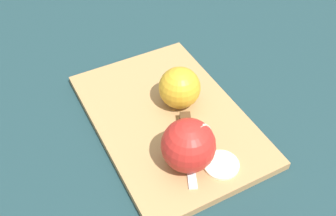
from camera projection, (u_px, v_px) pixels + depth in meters
ground_plane at (168, 121)px, 0.73m from camera, size 4.00×4.00×0.00m
cutting_board at (168, 118)px, 0.73m from camera, size 0.41×0.30×0.02m
apple_half_left at (180, 88)px, 0.72m from camera, size 0.08×0.08×0.08m
apple_half_right at (188, 146)px, 0.62m from camera, size 0.09×0.09×0.09m
knife at (187, 135)px, 0.68m from camera, size 0.15×0.06×0.02m
apple_slice at (221, 165)px, 0.64m from camera, size 0.06×0.06×0.00m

